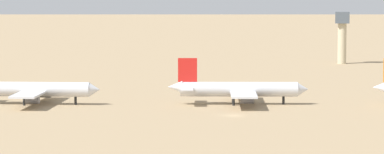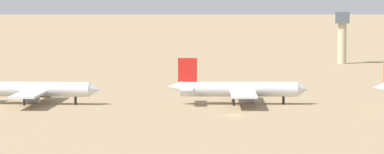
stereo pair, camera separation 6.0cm
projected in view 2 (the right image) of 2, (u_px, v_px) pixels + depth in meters
The scene contains 4 objects.
ground at pixel (233, 115), 229.89m from camera, with size 4000.00×4000.00×0.00m, color #9E8460.
parked_jet_white_2 at pixel (30, 89), 250.63m from camera, with size 34.25×28.82×11.31m.
parked_jet_red_3 at pixel (237, 89), 250.46m from camera, with size 34.29×29.06×11.33m.
control_tower at pixel (342, 32), 378.82m from camera, with size 5.20×5.20×19.10m.
Camera 2 is at (21.49, -227.37, 29.17)m, focal length 96.55 mm.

